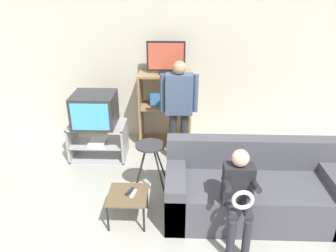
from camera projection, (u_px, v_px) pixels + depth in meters
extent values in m
cube|color=silver|center=(176.00, 61.00, 5.20)|extent=(6.40, 0.06, 2.60)
cube|color=#A8A8AD|center=(100.00, 156.00, 5.06)|extent=(0.83, 0.50, 0.02)
cube|color=#A8A8AD|center=(99.00, 142.00, 4.97)|extent=(0.80, 0.50, 0.02)
cube|color=#A8A8AD|center=(97.00, 125.00, 4.84)|extent=(0.83, 0.50, 0.02)
cube|color=#A8A8AD|center=(73.00, 140.00, 4.97)|extent=(0.03, 0.50, 0.54)
cube|color=#A8A8AD|center=(125.00, 141.00, 4.94)|extent=(0.03, 0.50, 0.54)
cube|color=silver|center=(98.00, 142.00, 4.89)|extent=(0.24, 0.28, 0.05)
cube|color=#2D2D33|center=(95.00, 109.00, 4.73)|extent=(0.60, 0.55, 0.47)
cube|color=#4CB7E0|center=(90.00, 117.00, 4.48)|extent=(0.52, 0.01, 0.39)
cube|color=#9E7A51|center=(141.00, 109.00, 5.26)|extent=(0.03, 0.43, 1.18)
cube|color=#9E7A51|center=(190.00, 110.00, 5.23)|extent=(0.03, 0.43, 1.18)
cube|color=#9E7A51|center=(165.00, 141.00, 5.49)|extent=(0.75, 0.43, 0.03)
cube|color=#9E7A51|center=(165.00, 106.00, 5.22)|extent=(0.75, 0.43, 0.03)
cube|color=#9E7A51|center=(165.00, 74.00, 5.00)|extent=(0.75, 0.43, 0.03)
cube|color=#3870B7|center=(156.00, 100.00, 5.11)|extent=(0.18, 0.04, 0.22)
cube|color=black|center=(166.00, 72.00, 4.99)|extent=(0.20, 0.20, 0.04)
cube|color=black|center=(166.00, 56.00, 4.89)|extent=(0.58, 0.04, 0.44)
cube|color=#D8593F|center=(166.00, 56.00, 4.87)|extent=(0.53, 0.01, 0.39)
cylinder|color=black|center=(139.00, 175.00, 3.99)|extent=(0.19, 0.16, 0.69)
cylinder|color=black|center=(160.00, 175.00, 3.98)|extent=(0.19, 0.16, 0.69)
cylinder|color=black|center=(141.00, 165.00, 4.20)|extent=(0.19, 0.16, 0.69)
cylinder|color=black|center=(161.00, 165.00, 4.19)|extent=(0.19, 0.16, 0.69)
cylinder|color=#333338|center=(150.00, 145.00, 3.94)|extent=(0.35, 0.35, 0.02)
cube|color=brown|center=(128.00, 195.00, 3.63)|extent=(0.44, 0.44, 0.02)
cylinder|color=black|center=(108.00, 219.00, 3.53)|extent=(0.02, 0.02, 0.33)
cylinder|color=black|center=(144.00, 220.00, 3.52)|extent=(0.02, 0.02, 0.33)
cylinder|color=black|center=(114.00, 196.00, 3.88)|extent=(0.02, 0.02, 0.33)
cylinder|color=black|center=(147.00, 197.00, 3.87)|extent=(0.02, 0.02, 0.33)
cube|color=#232328|center=(130.00, 191.00, 3.66)|extent=(0.10, 0.14, 0.02)
cube|color=silver|center=(134.00, 193.00, 3.62)|extent=(0.07, 0.15, 0.02)
cube|color=#4C4C56|center=(252.00, 198.00, 3.76)|extent=(1.99, 0.85, 0.46)
cube|color=#4C4C56|center=(251.00, 152.00, 3.88)|extent=(1.99, 0.20, 0.37)
cube|color=#4C4C56|center=(176.00, 192.00, 3.76)|extent=(0.22, 0.85, 0.58)
cube|color=#4C4C56|center=(332.00, 195.00, 3.70)|extent=(0.22, 0.85, 0.58)
cylinder|color=#2D2D33|center=(173.00, 137.00, 4.83)|extent=(0.11, 0.11, 0.76)
cylinder|color=#2D2D33|center=(184.00, 137.00, 4.83)|extent=(0.11, 0.11, 0.76)
cube|color=#475B7A|center=(179.00, 94.00, 4.55)|extent=(0.38, 0.20, 0.57)
cylinder|color=#475B7A|center=(163.00, 93.00, 4.55)|extent=(0.08, 0.08, 0.54)
cylinder|color=#475B7A|center=(196.00, 93.00, 4.54)|extent=(0.08, 0.08, 0.54)
sphere|color=tan|center=(180.00, 68.00, 4.39)|extent=(0.18, 0.18, 0.18)
cylinder|color=#2D2D38|center=(231.00, 240.00, 3.16)|extent=(0.08, 0.08, 0.46)
cylinder|color=#2D2D38|center=(246.00, 240.00, 3.16)|extent=(0.08, 0.08, 0.46)
cylinder|color=#2D2D38|center=(231.00, 207.00, 3.18)|extent=(0.09, 0.30, 0.09)
cylinder|color=#2D2D38|center=(246.00, 207.00, 3.18)|extent=(0.09, 0.30, 0.09)
cube|color=#232328|center=(238.00, 184.00, 3.25)|extent=(0.30, 0.17, 0.42)
cylinder|color=#232328|center=(226.00, 184.00, 3.10)|extent=(0.06, 0.31, 0.14)
cylinder|color=#232328|center=(255.00, 185.00, 3.09)|extent=(0.06, 0.31, 0.14)
sphere|color=beige|center=(241.00, 158.00, 3.12)|extent=(0.17, 0.17, 0.17)
torus|color=silver|center=(243.00, 200.00, 2.98)|extent=(0.21, 0.04, 0.21)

